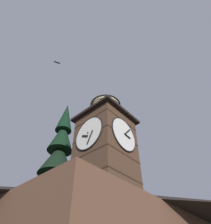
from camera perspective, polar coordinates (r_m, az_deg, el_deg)
name	(u,v)px	position (r m, az deg, el deg)	size (l,w,h in m)	color
clock_tower	(105,141)	(16.77, -0.01, -8.44)	(4.57, 4.57, 10.12)	#4C3323
pine_tree_behind	(51,199)	(18.79, -15.62, -23.19)	(5.69, 5.69, 18.40)	#473323
moon	(57,211)	(46.19, -13.94, -26.20)	(1.41, 1.41, 1.41)	silver
flying_bird_high	(57,63)	(23.00, -13.92, 13.83)	(0.68, 0.41, 0.11)	black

